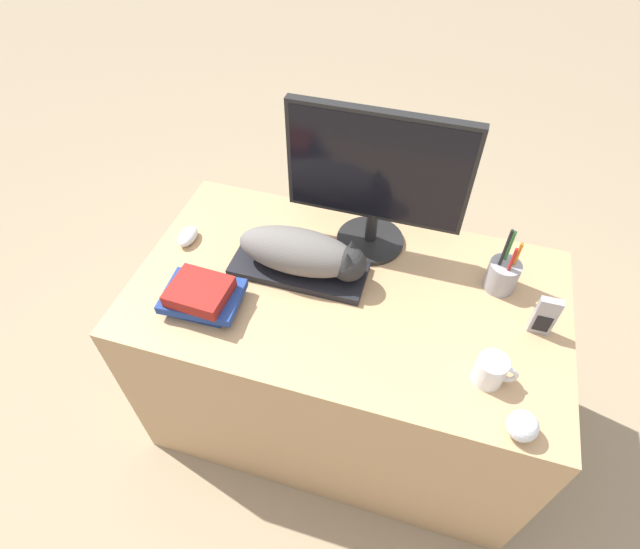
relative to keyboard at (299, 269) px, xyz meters
The scene contains 11 objects.
ground_plane 0.84m from the keyboard, 67.39° to the right, with size 12.00×12.00×0.00m, color #998466.
desk 0.40m from the keyboard, ahead, with size 1.27×0.71×0.71m.
keyboard is the anchor object (origin of this frame).
cat 0.08m from the keyboard, ahead, with size 0.38×0.14×0.13m.
monitor 0.36m from the keyboard, 46.79° to the left, with size 0.52×0.21×0.46m.
computer_mouse 0.38m from the keyboard, behind, with size 0.05×0.09×0.04m.
coffee_mug 0.61m from the keyboard, 20.23° to the right, with size 0.11×0.08×0.08m.
pen_cup 0.59m from the keyboard, 11.26° to the left, with size 0.09×0.09×0.23m.
baseball 0.74m from the keyboard, 27.21° to the right, with size 0.07×0.07×0.07m.
phone 0.70m from the keyboard, ahead, with size 0.06×0.02×0.13m.
book_stack 0.30m from the keyboard, 137.03° to the right, with size 0.23×0.17×0.09m.
Camera 1 is at (0.20, -0.57, 1.83)m, focal length 28.00 mm.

